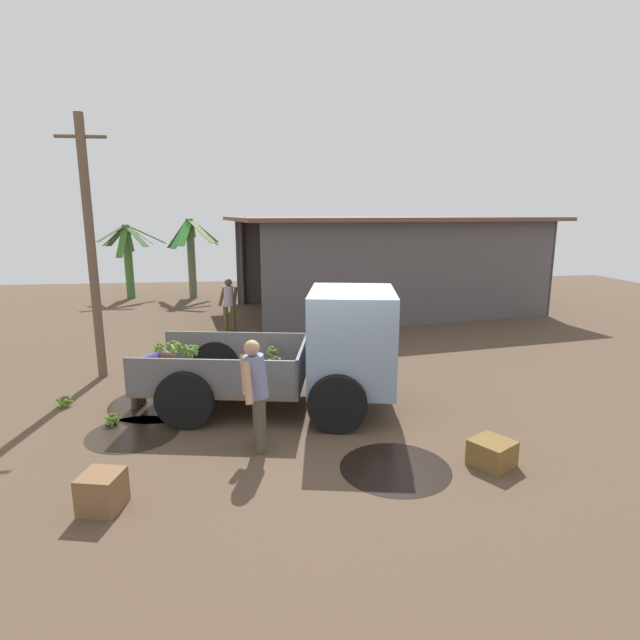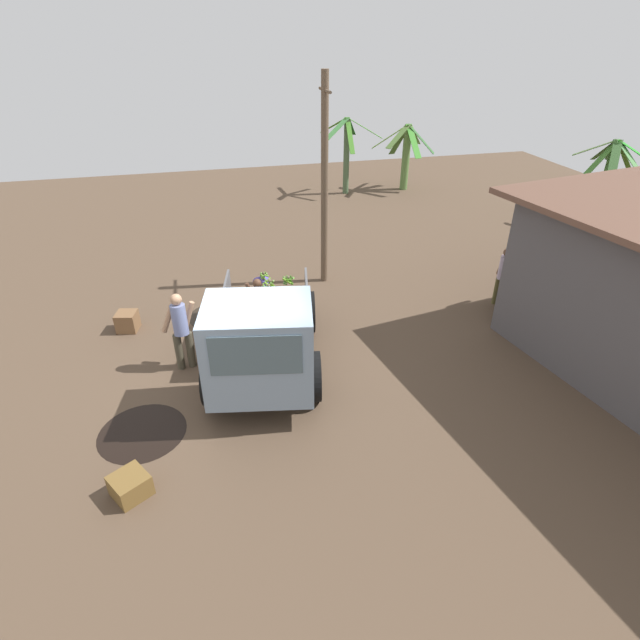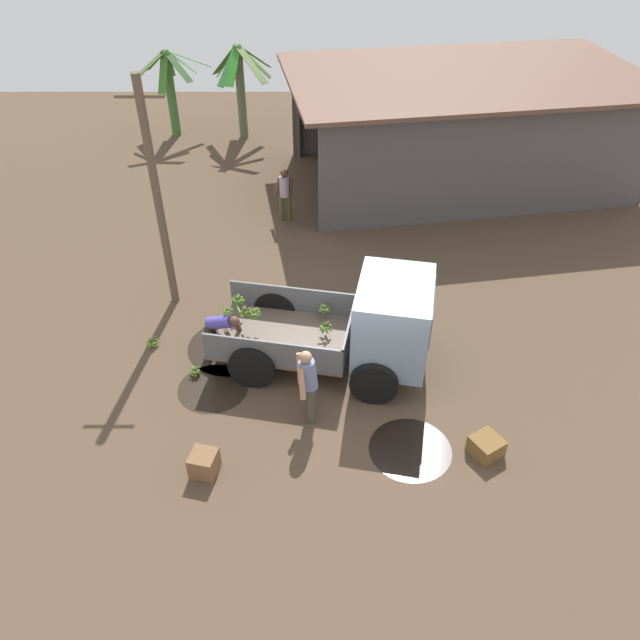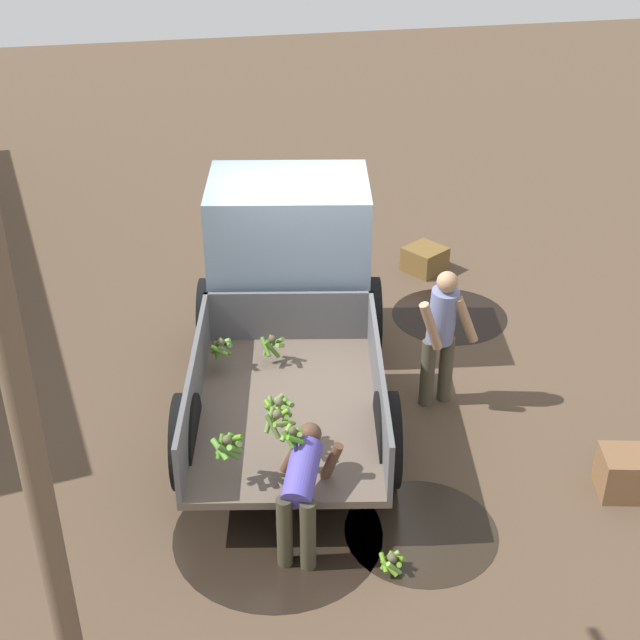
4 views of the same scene
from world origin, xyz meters
TOP-DOWN VIEW (x-y plane):
  - ground at (0.00, 0.00)m, footprint 36.00×36.00m
  - mud_patch_0 at (0.70, -1.90)m, footprint 1.54×1.54m
  - mud_patch_1 at (-3.15, -0.30)m, footprint 1.44×1.44m
  - mud_patch_2 at (-2.90, 1.02)m, footprint 1.96×1.96m
  - cargo_truck at (0.07, 0.37)m, footprint 4.68×2.80m
  - warehouse_shed at (3.89, 9.56)m, footprint 11.56×7.98m
  - utility_pole at (-4.47, 2.75)m, footprint 0.98×0.19m
  - banana_palm_0 at (-6.32, 13.18)m, footprint 2.45×1.98m
  - banana_palm_2 at (-3.77, 12.96)m, footprint 2.20×3.03m
  - person_foreground_visitor at (-1.18, -1.09)m, footprint 0.44×0.74m
  - person_worker_loading at (-3.09, 0.82)m, footprint 0.86×0.73m
  - person_bystander_near_shed at (-1.97, 6.72)m, footprint 0.60×0.32m
  - banana_bunch_on_ground_0 at (-4.66, 1.04)m, footprint 0.29×0.29m
  - banana_bunch_on_ground_1 at (-3.57, 0.11)m, footprint 0.24×0.24m
  - wooden_crate_0 at (-3.00, -2.40)m, footprint 0.55×0.55m
  - wooden_crate_1 at (2.06, -1.98)m, footprint 0.71×0.71m

SIDE VIEW (x-z plane):
  - ground at x=0.00m, z-range 0.00..0.00m
  - mud_patch_0 at x=0.70m, z-range 0.00..0.01m
  - mud_patch_1 at x=-3.15m, z-range 0.00..0.01m
  - mud_patch_2 at x=-2.90m, z-range 0.00..0.01m
  - banana_bunch_on_ground_1 at x=-3.57m, z-range 0.01..0.21m
  - banana_bunch_on_ground_0 at x=-4.66m, z-range 0.01..0.22m
  - wooden_crate_1 at x=2.06m, z-range 0.00..0.36m
  - wooden_crate_0 at x=-3.00m, z-range 0.00..0.45m
  - person_worker_loading at x=-3.09m, z-range 0.14..1.23m
  - person_bystander_near_shed at x=-1.97m, z-range 0.08..1.65m
  - person_foreground_visitor at x=-1.18m, z-range 0.09..1.78m
  - cargo_truck at x=0.07m, z-range 0.05..2.21m
  - banana_palm_0 at x=-6.32m, z-range 0.13..3.13m
  - banana_palm_2 at x=-3.77m, z-range 0.18..3.41m
  - warehouse_shed at x=3.89m, z-range 0.76..4.08m
  - utility_pole at x=-4.47m, z-range 0.06..5.42m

